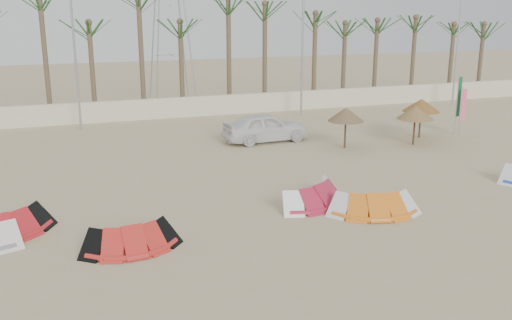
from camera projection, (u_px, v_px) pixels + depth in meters
name	position (u px, v px, depth m)	size (l,w,h in m)	color
ground	(321.00, 252.00, 17.05)	(120.00, 120.00, 0.00)	tan
boundary_wall	(175.00, 108.00, 36.92)	(60.00, 0.30, 1.30)	beige
palm_line	(178.00, 15.00, 36.95)	(52.00, 4.00, 7.70)	brown
lamp_b	(74.00, 29.00, 31.85)	(1.25, 0.14, 11.00)	#A5A8AD
lamp_c	(303.00, 26.00, 36.26)	(1.25, 0.14, 11.00)	#A5A8AD
lamp_d	(460.00, 24.00, 40.04)	(1.25, 0.14, 11.00)	#A5A8AD
pylon	(173.00, 102.00, 42.87)	(3.00, 3.00, 14.00)	#A5A8AD
kite_red_mid	(130.00, 234.00, 17.32)	(3.08, 1.77, 0.90)	red
kite_red_right	(312.00, 192.00, 21.21)	(3.72, 2.75, 0.90)	#AC1F39
kite_orange	(370.00, 201.00, 20.22)	(3.45, 2.17, 0.90)	orange
parasol_left	(346.00, 114.00, 28.86)	(1.85, 1.85, 2.10)	#4C331E
parasol_mid	(415.00, 112.00, 29.54)	(1.92, 1.92, 2.07)	#4C331E
parasol_right	(421.00, 105.00, 31.10)	(2.02, 2.02, 2.16)	#4C331E
flag_pink	(463.00, 106.00, 31.71)	(0.45, 0.13, 2.76)	#A5A8AD
flag_green	(459.00, 99.00, 31.76)	(0.44, 0.19, 3.44)	#A5A8AD
car	(265.00, 127.00, 30.47)	(1.84, 4.57, 1.56)	white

